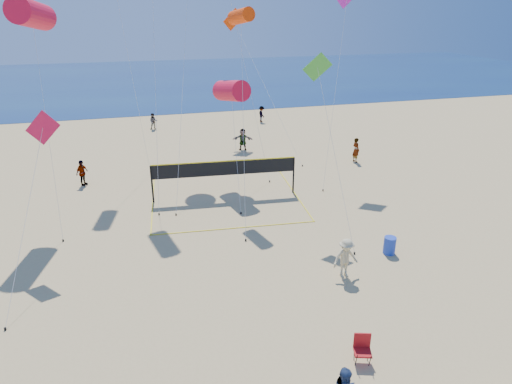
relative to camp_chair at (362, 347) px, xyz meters
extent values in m
plane|color=tan|center=(-2.76, 0.02, -0.56)|extent=(120.00, 120.00, 0.00)
cube|color=navy|center=(-2.76, 62.02, -0.54)|extent=(140.00, 50.00, 0.03)
imported|color=#CCBA88|center=(1.62, 4.63, 0.31)|extent=(1.18, 0.75, 1.73)
imported|color=gray|center=(-9.66, 18.47, 0.26)|extent=(0.89, 1.00, 1.63)
imported|color=gray|center=(1.77, 23.15, 0.28)|extent=(1.63, 0.97, 1.68)
imported|color=gray|center=(8.89, 18.17, 0.33)|extent=(0.54, 0.71, 1.77)
imported|color=gray|center=(-4.52, 31.36, 0.18)|extent=(0.78, 0.64, 1.47)
imported|color=gray|center=(5.69, 31.57, 0.20)|extent=(0.66, 1.03, 1.52)
cube|color=#A81315|center=(-0.03, -0.09, -0.12)|extent=(0.66, 0.62, 0.06)
cube|color=#A81315|center=(0.04, 0.11, 0.17)|extent=(0.52, 0.21, 0.53)
cylinder|color=black|center=(-0.29, -0.21, -0.31)|extent=(0.11, 0.26, 0.69)
cylinder|color=black|center=(-0.17, 0.16, -0.31)|extent=(0.11, 0.26, 0.69)
cylinder|color=black|center=(0.11, -0.34, -0.31)|extent=(0.11, 0.26, 0.69)
cylinder|color=black|center=(0.23, 0.03, -0.31)|extent=(0.11, 0.26, 0.69)
cylinder|color=#1B3AB5|center=(4.41, 5.84, -0.15)|extent=(0.56, 0.56, 0.81)
cylinder|color=black|center=(-5.59, 14.57, 0.54)|extent=(0.10, 0.10, 2.20)
cylinder|color=black|center=(2.64, 13.90, 0.54)|extent=(0.10, 0.10, 2.20)
cube|color=black|center=(-1.48, 14.23, 1.23)|extent=(8.23, 0.70, 0.83)
cube|color=yellow|center=(-1.48, 14.23, 1.67)|extent=(8.23, 0.71, 0.06)
cube|color=yellow|center=(-1.81, 10.12, -0.55)|extent=(8.43, 0.74, 0.02)
cube|color=yellow|center=(-1.14, 18.35, -0.55)|extent=(8.43, 0.74, 0.02)
cylinder|color=red|center=(-10.38, 14.97, 9.54)|extent=(1.93, 3.21, 1.64)
cylinder|color=silver|center=(-10.22, 12.96, 4.52)|extent=(0.34, 4.04, 10.05)
cylinder|color=black|center=(-10.06, 10.94, -0.51)|extent=(0.08, 0.08, 0.10)
cylinder|color=silver|center=(-4.90, 15.24, 6.20)|extent=(1.04, 5.00, 13.41)
cylinder|color=black|center=(-5.41, 12.75, -0.51)|extent=(0.08, 0.08, 0.10)
cylinder|color=#FF3D05|center=(-0.24, 14.83, 9.38)|extent=(1.21, 1.91, 0.97)
cylinder|color=silver|center=(-0.92, 11.76, 4.44)|extent=(1.39, 6.16, 9.90)
cylinder|color=black|center=(-1.61, 8.68, -0.51)|extent=(0.08, 0.08, 0.10)
cube|color=#D41041|center=(-9.91, 10.16, 5.19)|extent=(1.49, 0.54, 1.55)
cylinder|color=silver|center=(-10.59, 7.38, 2.34)|extent=(1.38, 5.57, 5.71)
cylinder|color=black|center=(-11.27, 4.60, -0.51)|extent=(0.08, 0.08, 0.10)
cube|color=green|center=(2.44, 10.59, 7.21)|extent=(1.33, 0.52, 1.40)
cylinder|color=silver|center=(2.65, 8.38, 3.35)|extent=(0.43, 4.43, 7.72)
cylinder|color=black|center=(2.86, 6.17, -0.51)|extent=(0.08, 0.08, 0.10)
cylinder|color=silver|center=(5.77, 15.54, 5.05)|extent=(2.62, 3.92, 11.11)
cylinder|color=black|center=(4.46, 13.59, -0.51)|extent=(0.08, 0.08, 0.10)
cylinder|color=silver|center=(-3.28, 16.96, 5.44)|extent=(2.51, 9.02, 11.90)
cylinder|color=black|center=(-4.53, 12.46, -0.51)|extent=(0.08, 0.08, 0.10)
cylinder|color=silver|center=(1.02, 18.18, 5.21)|extent=(1.50, 4.57, 11.44)
cylinder|color=black|center=(1.77, 15.90, -0.51)|extent=(0.08, 0.08, 0.10)
cylinder|color=silver|center=(-6.21, 21.08, 7.46)|extent=(1.48, 3.26, 15.94)
cylinder|color=black|center=(-5.48, 19.46, -0.51)|extent=(0.08, 0.08, 0.10)
cube|color=#FF3D05|center=(2.20, 27.76, 8.84)|extent=(1.73, 0.42, 1.75)
cylinder|color=silver|center=(3.54, 22.99, 4.17)|extent=(2.68, 9.56, 9.36)
cylinder|color=black|center=(4.87, 18.21, -0.51)|extent=(0.08, 0.08, 0.10)
cylinder|color=red|center=(-0.46, 16.62, 5.21)|extent=(1.88, 3.12, 1.59)
cylinder|color=silver|center=(-0.79, 14.17, 2.35)|extent=(0.67, 4.91, 5.73)
cylinder|color=black|center=(-1.12, 11.72, -0.51)|extent=(0.08, 0.08, 0.10)
camera|label=1|loc=(-6.21, -10.09, 9.95)|focal=32.00mm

